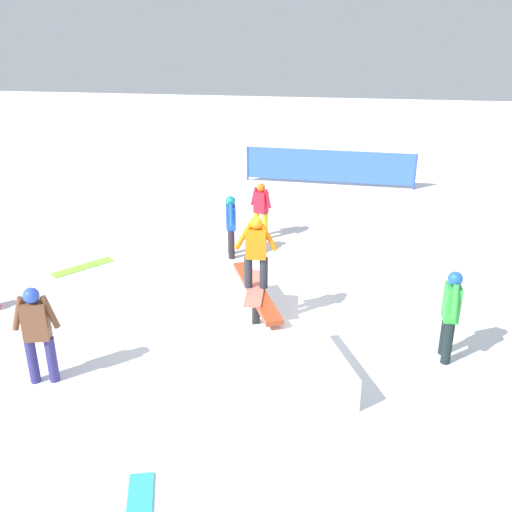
# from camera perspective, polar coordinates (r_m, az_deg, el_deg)

# --- Properties ---
(ground_plane) EXTENTS (60.00, 60.00, 0.00)m
(ground_plane) POSITION_cam_1_polar(r_m,az_deg,el_deg) (9.99, -0.00, -6.75)
(ground_plane) COLOR white
(rail_feature) EXTENTS (2.24, 1.18, 0.67)m
(rail_feature) POSITION_cam_1_polar(r_m,az_deg,el_deg) (9.72, -0.00, -3.81)
(rail_feature) COLOR black
(rail_feature) RESTS_ON ground
(snow_kicker_ramp) EXTENTS (2.25, 2.09, 0.50)m
(snow_kicker_ramp) POSITION_cam_1_polar(r_m,az_deg,el_deg) (8.40, 3.10, -11.09)
(snow_kicker_ramp) COLOR white
(snow_kicker_ramp) RESTS_ON ground
(main_rider_on_rail) EXTENTS (1.39, 0.73, 1.29)m
(main_rider_on_rail) POSITION_cam_1_polar(r_m,az_deg,el_deg) (9.41, -0.00, 0.18)
(main_rider_on_rail) COLOR #F06F60
(main_rider_on_rail) RESTS_ON rail_feature
(bystander_green) EXTENTS (0.65, 0.22, 1.48)m
(bystander_green) POSITION_cam_1_polar(r_m,az_deg,el_deg) (9.12, 18.87, -5.24)
(bystander_green) COLOR black
(bystander_green) RESTS_ON ground
(bystander_brown) EXTENTS (0.30, 0.66, 1.51)m
(bystander_brown) POSITION_cam_1_polar(r_m,az_deg,el_deg) (8.67, -21.05, -6.96)
(bystander_brown) COLOR navy
(bystander_brown) RESTS_ON ground
(bystander_red) EXTENTS (0.32, 0.55, 1.35)m
(bystander_red) POSITION_cam_1_polar(r_m,az_deg,el_deg) (13.49, 0.49, 4.84)
(bystander_red) COLOR gold
(bystander_red) RESTS_ON ground
(bystander_blue) EXTENTS (0.63, 0.27, 1.39)m
(bystander_blue) POSITION_cam_1_polar(r_m,az_deg,el_deg) (12.43, -2.53, 3.31)
(bystander_blue) COLOR #291F25
(bystander_blue) RESTS_ON ground
(loose_snowboard_lime) EXTENTS (1.23, 1.05, 0.02)m
(loose_snowboard_lime) POSITION_cam_1_polar(r_m,az_deg,el_deg) (12.66, -16.94, -1.08)
(loose_snowboard_lime) COLOR #91D83C
(loose_snowboard_lime) RESTS_ON ground
(safety_fence) EXTENTS (0.32, 5.29, 1.10)m
(safety_fence) POSITION_cam_1_polar(r_m,az_deg,el_deg) (18.19, 7.33, 8.91)
(safety_fence) COLOR blue
(safety_fence) RESTS_ON ground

